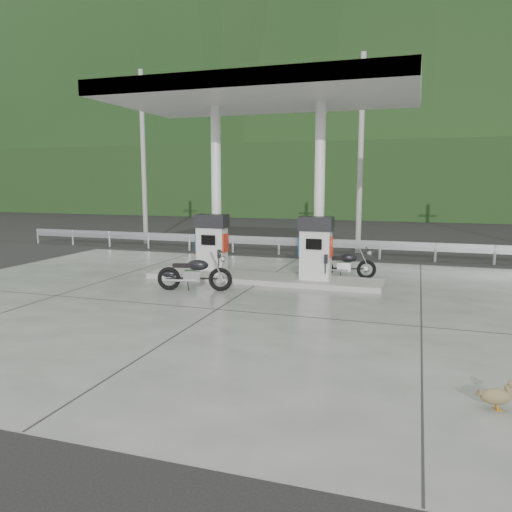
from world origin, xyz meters
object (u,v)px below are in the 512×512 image
(motorcycle_left, at_px, (194,274))
(motorcycle_right, at_px, (345,265))
(gas_pump_left, at_px, (212,244))
(gas_pump_right, at_px, (316,248))
(duck, at_px, (496,397))

(motorcycle_left, distance_m, motorcycle_right, 4.71)
(gas_pump_left, height_order, motorcycle_left, gas_pump_left)
(motorcycle_right, bearing_deg, gas_pump_left, -173.58)
(gas_pump_right, xyz_separation_m, motorcycle_left, (-2.96, -1.79, -0.60))
(motorcycle_right, bearing_deg, gas_pump_right, -130.42)
(gas_pump_right, bearing_deg, duck, -61.94)
(motorcycle_right, xyz_separation_m, duck, (3.11, -8.32, -0.24))
(gas_pump_left, height_order, gas_pump_right, same)
(gas_pump_left, bearing_deg, motorcycle_left, -82.36)
(motorcycle_left, height_order, duck, motorcycle_left)
(gas_pump_right, height_order, motorcycle_right, gas_pump_right)
(gas_pump_left, bearing_deg, gas_pump_right, 0.00)
(motorcycle_right, height_order, duck, motorcycle_right)
(gas_pump_right, distance_m, duck, 8.12)
(duck, bearing_deg, gas_pump_left, 120.81)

